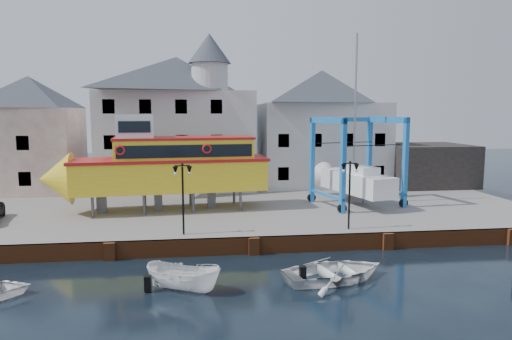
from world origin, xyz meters
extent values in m
plane|color=black|center=(0.00, 0.00, 0.00)|extent=(140.00, 140.00, 0.00)
cube|color=slate|center=(0.00, 11.00, 0.50)|extent=(44.00, 22.00, 1.00)
cube|color=brown|center=(0.00, 0.12, 0.50)|extent=(44.00, 0.25, 1.00)
cube|color=brown|center=(-8.00, -0.05, 0.50)|extent=(0.60, 0.36, 1.00)
cube|color=brown|center=(0.00, -0.05, 0.50)|extent=(0.60, 0.36, 1.00)
cube|color=brown|center=(8.00, -0.05, 0.50)|extent=(0.60, 0.36, 1.00)
cube|color=brown|center=(16.00, -0.05, 0.50)|extent=(0.60, 0.36, 1.00)
cube|color=tan|center=(-18.00, 18.00, 4.75)|extent=(8.00, 7.00, 7.50)
pyramid|color=#3A3E4A|center=(-18.00, 18.00, 9.90)|extent=(8.00, 7.00, 2.80)
cube|color=black|center=(-17.50, 14.54, 2.60)|extent=(1.00, 0.08, 1.20)
cube|color=black|center=(-17.50, 14.54, 5.60)|extent=(1.00, 0.08, 1.20)
cube|color=silver|center=(-5.00, 18.50, 5.50)|extent=(14.00, 8.00, 9.00)
pyramid|color=#3A3E4A|center=(-5.00, 18.50, 11.60)|extent=(14.00, 8.00, 3.20)
cube|color=black|center=(-10.50, 14.54, 2.60)|extent=(1.00, 0.08, 1.20)
cube|color=black|center=(-7.50, 14.54, 2.60)|extent=(1.00, 0.08, 1.20)
cube|color=black|center=(-4.50, 14.54, 2.60)|extent=(1.00, 0.08, 1.20)
cube|color=black|center=(-1.50, 14.54, 2.60)|extent=(1.00, 0.08, 1.20)
cube|color=black|center=(-10.50, 14.54, 5.60)|extent=(1.00, 0.08, 1.20)
cube|color=black|center=(-7.50, 14.54, 5.60)|extent=(1.00, 0.08, 1.20)
cube|color=black|center=(-4.50, 14.54, 5.60)|extent=(1.00, 0.08, 1.20)
cube|color=black|center=(-1.50, 14.54, 5.60)|extent=(1.00, 0.08, 1.20)
cube|color=black|center=(-10.50, 14.54, 8.60)|extent=(1.00, 0.08, 1.20)
cube|color=black|center=(-7.50, 14.54, 8.60)|extent=(1.00, 0.08, 1.20)
cube|color=black|center=(-4.50, 14.54, 8.60)|extent=(1.00, 0.08, 1.20)
cube|color=black|center=(-1.50, 14.54, 8.60)|extent=(1.00, 0.08, 1.20)
cylinder|color=silver|center=(-2.00, 16.10, 11.20)|extent=(3.20, 3.20, 2.40)
cone|color=#3A3E4A|center=(-2.00, 16.10, 13.70)|extent=(3.80, 3.80, 2.60)
cube|color=silver|center=(9.00, 19.00, 5.00)|extent=(12.00, 8.00, 8.00)
pyramid|color=#3A3E4A|center=(9.00, 19.00, 10.60)|extent=(12.00, 8.00, 3.20)
cube|color=black|center=(4.50, 15.04, 2.60)|extent=(1.00, 0.08, 1.20)
cube|color=black|center=(7.50, 15.04, 2.60)|extent=(1.00, 0.08, 1.20)
cube|color=black|center=(10.50, 15.04, 2.60)|extent=(1.00, 0.08, 1.20)
cube|color=black|center=(13.50, 15.04, 2.60)|extent=(1.00, 0.08, 1.20)
cube|color=black|center=(4.50, 15.04, 5.60)|extent=(1.00, 0.08, 1.20)
cube|color=black|center=(7.50, 15.04, 5.60)|extent=(1.00, 0.08, 1.20)
cube|color=black|center=(10.50, 15.04, 5.60)|extent=(1.00, 0.08, 1.20)
cube|color=black|center=(13.50, 15.04, 5.60)|extent=(1.00, 0.08, 1.20)
cube|color=black|center=(19.00, 17.00, 3.00)|extent=(8.00, 7.00, 4.00)
cylinder|color=black|center=(-4.00, 1.20, 3.00)|extent=(0.12, 0.12, 4.00)
cube|color=black|center=(-4.00, 1.20, 5.05)|extent=(0.90, 0.06, 0.06)
sphere|color=black|center=(-4.00, 1.20, 5.12)|extent=(0.16, 0.16, 0.16)
cone|color=black|center=(-4.40, 1.20, 4.78)|extent=(0.32, 0.32, 0.45)
sphere|color=white|center=(-4.40, 1.20, 4.60)|extent=(0.18, 0.18, 0.18)
cone|color=black|center=(-3.60, 1.20, 4.78)|extent=(0.32, 0.32, 0.45)
sphere|color=white|center=(-3.60, 1.20, 4.60)|extent=(0.18, 0.18, 0.18)
cylinder|color=black|center=(6.00, 1.20, 3.00)|extent=(0.12, 0.12, 4.00)
cube|color=black|center=(6.00, 1.20, 5.05)|extent=(0.90, 0.06, 0.06)
sphere|color=black|center=(6.00, 1.20, 5.12)|extent=(0.16, 0.16, 0.16)
cone|color=black|center=(5.60, 1.20, 4.78)|extent=(0.32, 0.32, 0.45)
sphere|color=white|center=(5.60, 1.20, 4.60)|extent=(0.18, 0.18, 0.18)
cone|color=black|center=(6.40, 1.20, 4.78)|extent=(0.32, 0.32, 0.45)
sphere|color=white|center=(6.40, 1.20, 4.60)|extent=(0.18, 0.18, 0.18)
cylinder|color=#59595E|center=(-10.28, 6.39, 1.73)|extent=(0.22, 0.22, 1.46)
cylinder|color=#59595E|center=(-10.54, 9.10, 1.73)|extent=(0.22, 0.22, 1.46)
cylinder|color=#59595E|center=(-6.89, 6.71, 1.73)|extent=(0.22, 0.22, 1.46)
cylinder|color=#59595E|center=(-7.14, 9.42, 1.73)|extent=(0.22, 0.22, 1.46)
cylinder|color=#59595E|center=(-3.49, 7.03, 1.73)|extent=(0.22, 0.22, 1.46)
cylinder|color=#59595E|center=(-3.75, 9.75, 1.73)|extent=(0.22, 0.22, 1.46)
cylinder|color=#59595E|center=(-0.10, 7.35, 1.73)|extent=(0.22, 0.22, 1.46)
cylinder|color=#59595E|center=(-0.35, 10.07, 1.73)|extent=(0.22, 0.22, 1.46)
cube|color=#59595E|center=(-9.92, 7.79, 1.73)|extent=(0.63, 0.54, 1.46)
cube|color=#59595E|center=(-6.04, 8.16, 1.73)|extent=(0.63, 0.54, 1.46)
cube|color=#59595E|center=(-2.17, 8.53, 1.73)|extent=(0.63, 0.54, 1.46)
cube|color=yellow|center=(-5.07, 8.25, 3.53)|extent=(13.92, 4.97, 2.14)
cone|color=yellow|center=(-12.93, 7.51, 3.53)|extent=(2.48, 3.89, 3.70)
cube|color=#B51B18|center=(-5.07, 8.25, 4.70)|extent=(14.23, 5.15, 0.21)
cube|color=yellow|center=(-4.11, 8.34, 5.38)|extent=(10.01, 4.21, 1.56)
cube|color=black|center=(-3.95, 6.66, 5.43)|extent=(9.31, 0.94, 0.88)
cube|color=black|center=(-4.26, 10.02, 5.43)|extent=(9.31, 0.94, 0.88)
cube|color=#B51B18|center=(-4.11, 8.34, 6.25)|extent=(10.21, 4.33, 0.18)
cube|color=white|center=(-7.50, 8.02, 7.05)|extent=(2.76, 2.76, 1.77)
cube|color=black|center=(-7.38, 6.73, 7.12)|extent=(2.12, 0.26, 0.78)
torus|color=#B51B18|center=(-8.31, 6.20, 5.58)|extent=(0.69, 0.20, 0.68)
torus|color=#B51B18|center=(-2.49, 6.75, 5.58)|extent=(0.69, 0.20, 0.68)
cube|color=blue|center=(6.97, 5.55, 4.35)|extent=(0.41, 0.41, 6.70)
cylinder|color=black|center=(6.97, 5.55, 1.34)|extent=(0.71, 0.40, 0.67)
cube|color=blue|center=(5.83, 9.85, 4.35)|extent=(0.41, 0.41, 6.70)
cylinder|color=black|center=(5.83, 9.85, 1.34)|extent=(0.71, 0.40, 0.67)
cube|color=blue|center=(12.20, 6.94, 4.35)|extent=(0.41, 0.41, 6.70)
cylinder|color=black|center=(12.20, 6.94, 1.34)|extent=(0.71, 0.40, 0.67)
cube|color=blue|center=(11.06, 11.24, 4.35)|extent=(0.41, 0.41, 6.70)
cylinder|color=black|center=(11.06, 11.24, 1.34)|extent=(0.71, 0.40, 0.67)
cube|color=blue|center=(6.40, 7.70, 7.54)|extent=(1.56, 4.71, 0.47)
cube|color=blue|center=(6.40, 7.70, 1.96)|extent=(1.46, 4.69, 0.20)
cube|color=blue|center=(11.63, 9.09, 7.54)|extent=(1.56, 4.71, 0.47)
cube|color=blue|center=(11.63, 9.09, 1.96)|extent=(1.46, 4.69, 0.20)
cube|color=blue|center=(8.44, 10.54, 7.54)|extent=(5.64, 1.80, 0.34)
cube|color=white|center=(9.01, 8.39, 2.72)|extent=(3.98, 7.51, 1.53)
cone|color=white|center=(7.92, 12.51, 2.72)|extent=(2.52, 2.05, 2.20)
cube|color=#59595E|center=(9.01, 8.39, 1.62)|extent=(0.67, 1.72, 0.67)
cube|color=white|center=(9.14, 7.93, 3.78)|extent=(2.22, 3.17, 0.57)
cylinder|color=#99999E|center=(8.89, 8.86, 8.76)|extent=(0.20, 0.20, 10.53)
cube|color=black|center=(9.46, 6.73, 5.71)|extent=(5.00, 1.44, 0.05)
cube|color=black|center=(8.57, 10.06, 5.71)|extent=(5.00, 1.44, 0.05)
imported|color=white|center=(-3.83, -4.86, 0.00)|extent=(3.98, 2.97, 1.45)
imported|color=white|center=(3.44, -4.43, 0.00)|extent=(5.87, 4.75, 1.07)
camera|label=1|loc=(-3.01, -25.16, 8.08)|focal=32.00mm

